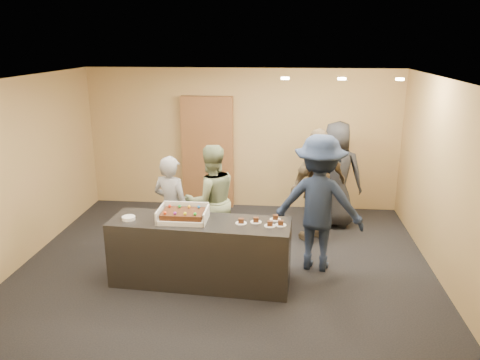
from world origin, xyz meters
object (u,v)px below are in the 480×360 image
Objects in this scene: serving_counter at (201,252)px; person_navy_man at (319,203)px; person_dark_suit at (336,174)px; storage_cabinet at (208,153)px; cake_box at (183,217)px; plate_stack at (129,218)px; person_server_grey at (171,208)px; person_brown_extra at (318,186)px; person_sage_man at (211,201)px; sheet_cake at (183,214)px.

serving_counter is 1.79m from person_navy_man.
person_dark_suit is at bearing -92.78° from person_navy_man.
cake_box is (0.17, -3.05, -0.15)m from storage_cabinet.
person_navy_man reaches higher than plate_stack.
person_server_grey is (-0.34, 0.71, -0.15)m from cake_box.
serving_counter is 2.35m from person_brown_extra.
storage_cabinet is 3.06m from cake_box.
serving_counter is 1.28× the size of person_brown_extra.
cake_box is 3.18m from person_dark_suit.
person_sage_man reaches higher than cake_box.
person_dark_suit is (2.95, 2.34, 0.02)m from plate_stack.
person_server_grey is 2.38m from person_brown_extra.
person_brown_extra is at bearing 77.22° from person_dark_suit.
cake_box is 0.33× the size of person_navy_man.
person_sage_man is at bearing 93.29° from serving_counter.
plate_stack is at bearing -5.20° from person_brown_extra.
serving_counter is at bearing 63.07° from person_sage_man.
person_sage_man is (0.96, 0.97, -0.06)m from plate_stack.
cake_box reaches higher than serving_counter.
person_dark_suit is at bearing 45.76° from cake_box.
sheet_cake is 0.29× the size of person_brown_extra.
serving_counter is 3.09m from person_dark_suit.
storage_cabinet is 3.99× the size of sheet_cake.
person_sage_man is 0.88× the size of person_navy_man.
person_navy_man reaches higher than person_dark_suit.
person_sage_man is 1.78m from person_brown_extra.
plate_stack is (-0.56, -3.11, -0.17)m from storage_cabinet.
person_sage_man is (0.23, 0.93, -0.13)m from sheet_cake.
person_navy_man is (1.99, -2.45, -0.11)m from storage_cabinet.
sheet_cake is 0.28× the size of person_navy_man.
person_dark_suit is at bearing -17.85° from storage_cabinet.
person_brown_extra is (1.65, 0.67, 0.07)m from person_sage_man.
sheet_cake reaches higher than plate_stack.
serving_counter is 3.16m from storage_cabinet.
serving_counter is 1.10× the size of storage_cabinet.
storage_cabinet reaches higher than person_dark_suit.
plate_stack is (-0.95, -0.04, 0.47)m from serving_counter.
cake_box is 0.37× the size of person_sage_man.
person_sage_man is (0.23, 0.91, -0.08)m from cake_box.
cake_box is 0.34× the size of person_dark_suit.
plate_stack is 0.10× the size of person_sage_man.
person_dark_suit is (1.99, 1.37, 0.07)m from person_sage_man.
plate_stack is (-0.73, -0.06, -0.02)m from cake_box.
person_server_grey reaches higher than sheet_cake.
person_server_grey is 0.85× the size of person_dark_suit.
serving_counter is at bearing 6.75° from person_brown_extra.
person_brown_extra is at bearing 32.09° from plate_stack.
sheet_cake is at bearing 29.57° from person_navy_man.
storage_cabinet reaches higher than sheet_cake.
serving_counter is 1.51× the size of person_server_grey.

